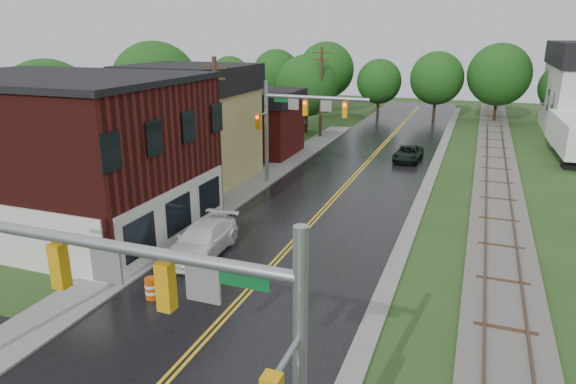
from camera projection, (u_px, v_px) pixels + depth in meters
The scene contains 19 objects.
main_road at pixel (352, 179), 37.95m from camera, with size 10.00×90.00×0.02m, color black.
curb_right at pixel (434, 169), 40.61m from camera, with size 0.80×70.00×0.12m, color gray.
sidewalk_left at pixel (248, 189), 35.55m from camera, with size 2.40×50.00×0.12m, color gray.
brick_building at pixel (61, 154), 27.47m from camera, with size 14.30×10.30×8.30m.
yellow_house at pixel (192, 136), 37.09m from camera, with size 8.00×7.00×6.40m, color tan.
darkred_building at pixel (256, 129), 45.10m from camera, with size 7.00×6.00×4.40m, color #3F0F0C.
railroad at pixel (496, 173), 39.05m from camera, with size 3.20×80.00×0.30m.
traffic_signal_near at pixel (200, 316), 10.28m from camera, with size 7.34×0.30×7.20m.
traffic_signal_far at pixel (295, 115), 34.93m from camera, with size 7.34×0.43×7.20m.
utility_pole_b at pixel (217, 128), 31.66m from camera, with size 1.80×0.28×9.00m.
utility_pole_c at pixel (321, 91), 51.31m from camera, with size 1.80×0.28×9.00m.
tree_left_a at pixel (50, 111), 35.80m from camera, with size 6.80×6.80×8.67m.
tree_left_b at pixel (156, 89), 43.89m from camera, with size 7.60×7.60×9.69m.
tree_left_c at pixel (240, 94), 50.06m from camera, with size 6.00×6.00×7.65m.
tree_left_e at pixel (308, 87), 53.67m from camera, with size 6.40×6.40×8.16m.
suv_dark at pixel (408, 154), 42.95m from camera, with size 2.05×4.45×1.24m, color black.
pickup_white at pixel (202, 240), 24.86m from camera, with size 2.10×5.16×1.50m, color white.
semi_trailer at pixel (571, 134), 43.48m from camera, with size 2.69×10.67×3.45m.
construction_barrel at pixel (152, 288), 20.79m from camera, with size 0.52×0.52×0.92m, color #CB4409.
Camera 1 is at (8.30, -5.86, 10.44)m, focal length 32.00 mm.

